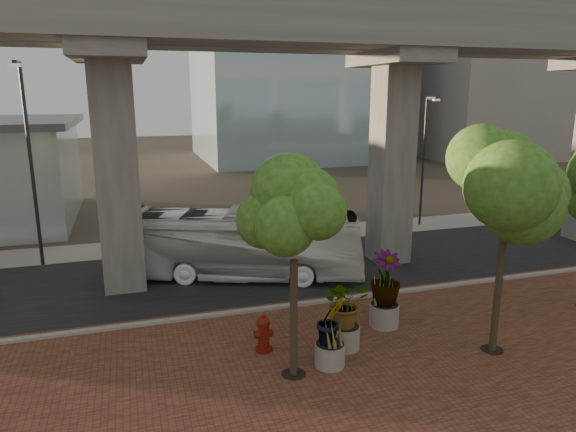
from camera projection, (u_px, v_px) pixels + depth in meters
name	position (u px, v px, depth m)	size (l,w,h in m)	color
ground	(279.00, 289.00, 21.06)	(160.00, 160.00, 0.00)	#343026
brick_plaza	(364.00, 394.00, 13.63)	(70.00, 13.00, 0.06)	brown
asphalt_road	(267.00, 272.00, 22.91)	(90.00, 8.00, 0.04)	black
curb_strip	(294.00, 305.00, 19.18)	(70.00, 0.25, 0.16)	#9C9991
far_sidewalk	(241.00, 239.00, 28.01)	(90.00, 3.00, 0.06)	#9C9991
transit_viaduct	(265.00, 106.00, 21.21)	(72.00, 5.60, 12.40)	#9A978C
midrise_block	(494.00, 58.00, 62.68)	(18.00, 16.00, 24.00)	#9B958C
transit_bus	(238.00, 244.00, 22.02)	(2.51, 10.71, 2.98)	white
fire_hydrant	(264.00, 333.00, 15.76)	(0.59, 0.53, 1.18)	maroon
planter_front	(346.00, 306.00, 15.74)	(2.09, 2.09, 2.30)	gray
planter_right	(386.00, 282.00, 17.22)	(2.46, 2.46, 2.63)	gray
planter_left	(330.00, 324.00, 14.71)	(1.96, 1.96, 2.16)	#AAA49A
street_tree_near_west	(294.00, 226.00, 13.53)	(3.24, 3.24, 5.83)	#443927
street_tree_near_east	(508.00, 196.00, 14.78)	(4.33, 4.33, 6.86)	#443927
streetlamp_west	(29.00, 152.00, 22.53)	(0.45, 1.32, 9.08)	#29282D
streetlamp_east	(425.00, 153.00, 29.99)	(0.37, 1.10, 7.56)	#28292D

